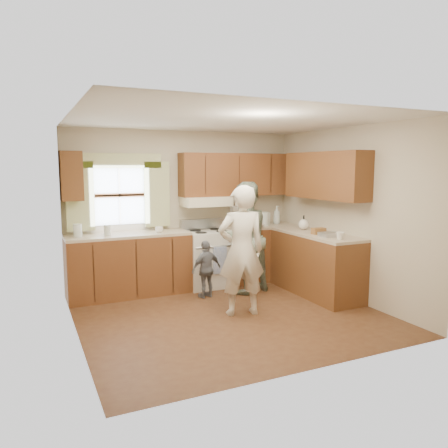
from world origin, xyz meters
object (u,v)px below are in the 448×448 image
woman_left (241,251)px  woman_right (245,238)px  child (206,269)px  stove (208,257)px

woman_left → woman_right: bearing=-109.5°
woman_left → child: (-0.13, 0.88, -0.42)m
child → woman_right: bearing=167.2°
stove → woman_right: size_ratio=0.63×
woman_left → woman_right: size_ratio=1.00×
stove → woman_left: woman_left is taller
child → stove: bearing=-128.3°
stove → woman_right: 0.79m
stove → child: 0.65m
woman_right → child: size_ratio=2.00×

